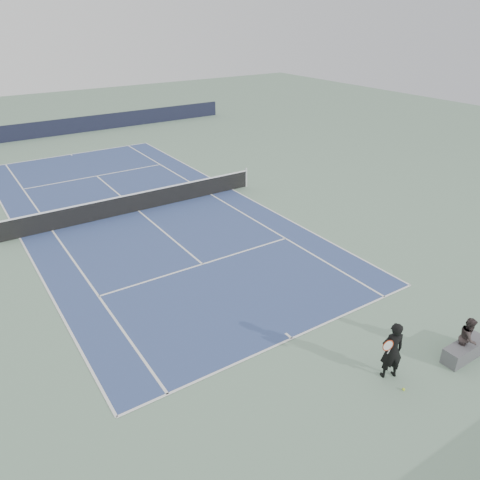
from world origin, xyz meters
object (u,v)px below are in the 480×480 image
tennis_ball (404,389)px  spectator_bench (467,344)px  tennis_net (138,202)px  tennis_player (392,350)px

tennis_ball → spectator_bench: size_ratio=0.05×
tennis_net → spectator_bench: spectator_bench is taller
tennis_net → spectator_bench: 15.64m
tennis_player → spectator_bench: tennis_player is taller
tennis_player → spectator_bench: (2.39, -0.69, -0.39)m
tennis_player → spectator_bench: bearing=-16.2°
tennis_net → tennis_ball: tennis_net is taller
tennis_player → tennis_ball: size_ratio=23.08×
tennis_ball → tennis_player: bearing=81.6°
tennis_net → spectator_bench: (3.56, -15.23, -0.03)m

